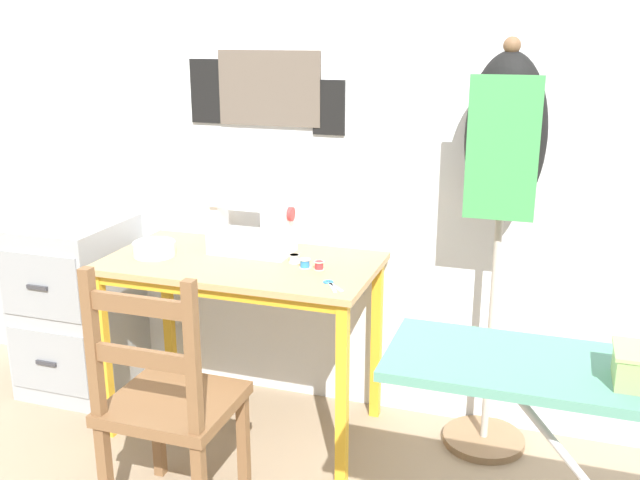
{
  "coord_description": "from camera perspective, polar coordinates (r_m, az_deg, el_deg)",
  "views": [
    {
      "loc": [
        1.13,
        -2.12,
        1.57
      ],
      "look_at": [
        0.33,
        0.26,
        0.84
      ],
      "focal_mm": 40.0,
      "sensor_mm": 36.0,
      "label": 1
    }
  ],
  "objects": [
    {
      "name": "sewing_table",
      "position": [
        2.8,
        -6.39,
        -3.47
      ],
      "size": [
        1.06,
        0.57,
        0.72
      ],
      "color": "tan",
      "rests_on": "ground_plane"
    },
    {
      "name": "sewing_machine",
      "position": [
        2.84,
        -5.16,
        1.41
      ],
      "size": [
        0.34,
        0.18,
        0.29
      ],
      "color": "white",
      "rests_on": "sewing_table"
    },
    {
      "name": "fabric_bowl",
      "position": [
        2.89,
        -13.12,
        -0.65
      ],
      "size": [
        0.17,
        0.17,
        0.06
      ],
      "color": "silver",
      "rests_on": "sewing_table"
    },
    {
      "name": "ground_plane",
      "position": [
        2.87,
        -8.35,
        -17.15
      ],
      "size": [
        14.0,
        14.0,
        0.0
      ],
      "primitive_type": "plane",
      "color": "gray"
    },
    {
      "name": "wall_back",
      "position": [
        2.99,
        -3.82,
        10.56
      ],
      "size": [
        10.0,
        0.07,
        2.55
      ],
      "color": "silver",
      "rests_on": "ground_plane"
    },
    {
      "name": "dress_form",
      "position": [
        2.62,
        14.44,
        5.71
      ],
      "size": [
        0.32,
        0.32,
        1.56
      ],
      "color": "#846647",
      "rests_on": "ground_plane"
    },
    {
      "name": "scissors",
      "position": [
        2.5,
        0.85,
        -3.56
      ],
      "size": [
        0.1,
        0.11,
        0.01
      ],
      "color": "silver",
      "rests_on": "sewing_table"
    },
    {
      "name": "filing_cabinet",
      "position": [
        3.4,
        -18.76,
        -4.98
      ],
      "size": [
        0.42,
        0.49,
        0.78
      ],
      "color": "#93999E",
      "rests_on": "ground_plane"
    },
    {
      "name": "thread_spool_far_edge",
      "position": [
        2.65,
        -0.07,
        -2.05
      ],
      "size": [
        0.04,
        0.04,
        0.03
      ],
      "color": "red",
      "rests_on": "sewing_table"
    },
    {
      "name": "thread_spool_mid_table",
      "position": [
        2.67,
        -1.21,
        -1.89
      ],
      "size": [
        0.04,
        0.04,
        0.04
      ],
      "color": "#2875C1",
      "rests_on": "sewing_table"
    },
    {
      "name": "thread_spool_near_machine",
      "position": [
        2.74,
        -2.07,
        -1.5
      ],
      "size": [
        0.04,
        0.04,
        0.03
      ],
      "color": "silver",
      "rests_on": "sewing_table"
    },
    {
      "name": "wooden_chair",
      "position": [
        2.41,
        -12.03,
        -12.72
      ],
      "size": [
        0.4,
        0.38,
        0.9
      ],
      "color": "brown",
      "rests_on": "ground_plane"
    }
  ]
}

